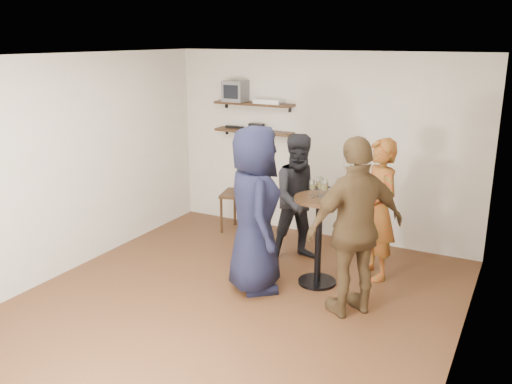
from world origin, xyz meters
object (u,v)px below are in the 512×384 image
at_px(side_table, 240,199).
at_px(person_navy, 255,210).
at_px(dvd_deck, 269,101).
at_px(person_plaid, 378,209).
at_px(person_dark, 301,198).
at_px(drinks_table, 319,229).
at_px(crt_monitor, 236,91).
at_px(radio, 256,127).
at_px(person_brown, 356,228).

distance_m(side_table, person_navy, 1.95).
bearing_deg(side_table, dvd_deck, 44.91).
height_order(dvd_deck, person_navy, dvd_deck).
height_order(dvd_deck, person_plaid, dvd_deck).
height_order(dvd_deck, person_dark, dvd_deck).
bearing_deg(person_dark, drinks_table, -90.00).
relative_size(side_table, drinks_table, 0.57).
relative_size(crt_monitor, person_dark, 0.20).
bearing_deg(radio, drinks_table, -42.75).
distance_m(crt_monitor, person_navy, 2.53).
distance_m(dvd_deck, person_navy, 2.25).
bearing_deg(dvd_deck, radio, 180.00).
xyz_separation_m(dvd_deck, person_dark, (0.89, -0.86, -1.08)).
bearing_deg(radio, person_navy, -62.86).
distance_m(dvd_deck, person_dark, 1.64).
bearing_deg(radio, side_table, -109.43).
relative_size(crt_monitor, radio, 1.45).
distance_m(radio, person_navy, 2.19).
height_order(side_table, person_navy, person_navy).
xyz_separation_m(crt_monitor, drinks_table, (1.89, -1.44, -1.34)).
xyz_separation_m(person_plaid, person_dark, (-1.00, 0.06, -0.02)).
bearing_deg(person_brown, crt_monitor, -88.39).
bearing_deg(dvd_deck, crt_monitor, 180.00).
relative_size(person_plaid, person_navy, 0.89).
height_order(side_table, person_brown, person_brown).
bearing_deg(drinks_table, person_dark, 129.01).
relative_size(radio, person_plaid, 0.13).
bearing_deg(person_dark, radio, 102.62).
xyz_separation_m(radio, person_brown, (2.13, -1.91, -0.59)).
xyz_separation_m(crt_monitor, person_plaid, (2.43, -0.93, -1.18)).
bearing_deg(person_navy, dvd_deck, -14.99).
xyz_separation_m(dvd_deck, person_navy, (0.76, -1.88, -0.96)).
distance_m(crt_monitor, drinks_table, 2.73).
distance_m(crt_monitor, person_dark, 2.05).
distance_m(dvd_deck, drinks_table, 2.32).
bearing_deg(dvd_deck, person_brown, -44.77).
distance_m(drinks_table, person_plaid, 0.76).
bearing_deg(crt_monitor, person_navy, -55.34).
bearing_deg(person_navy, radio, -9.83).
height_order(drinks_table, person_brown, person_brown).
bearing_deg(person_brown, drinks_table, -90.00).
bearing_deg(person_brown, side_table, -86.06).
xyz_separation_m(person_dark, person_brown, (1.04, -1.04, 0.11)).
bearing_deg(crt_monitor, radio, 0.00).
xyz_separation_m(side_table, drinks_table, (1.67, -1.12, 0.18)).
height_order(person_dark, person_navy, person_navy).
height_order(radio, person_dark, person_dark).
height_order(dvd_deck, radio, dvd_deck).
distance_m(side_table, person_plaid, 2.31).
bearing_deg(person_brown, radio, -92.52).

